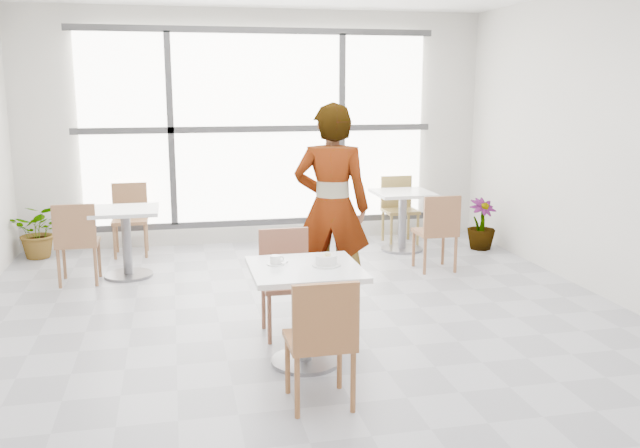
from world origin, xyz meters
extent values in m
plane|color=#9E9EA5|center=(0.00, 0.00, 0.00)|extent=(7.00, 7.00, 0.00)
plane|color=silver|center=(0.00, 3.50, 1.50)|extent=(6.00, 0.00, 6.00)
plane|color=silver|center=(0.00, -3.50, 1.50)|extent=(6.00, 0.00, 6.00)
cube|color=white|center=(0.00, 3.44, 1.50)|extent=(4.40, 0.04, 2.40)
cube|color=#3F3F42|center=(0.00, 3.41, 1.50)|extent=(4.60, 0.05, 0.08)
cube|color=#3F3F42|center=(-1.10, 3.41, 1.50)|extent=(0.08, 0.05, 2.40)
cube|color=#3F3F42|center=(1.10, 3.41, 1.50)|extent=(0.08, 0.05, 2.40)
cube|color=#3F3F42|center=(0.00, 3.41, 0.28)|extent=(4.60, 0.05, 0.08)
cube|color=#3F3F42|center=(0.00, 3.41, 2.72)|extent=(4.60, 0.05, 0.08)
cube|color=white|center=(-0.18, -0.60, 0.73)|extent=(0.80, 0.80, 0.04)
cylinder|color=gray|center=(-0.18, -0.60, 0.35)|extent=(0.10, 0.10, 0.71)
cylinder|color=gray|center=(-0.18, -0.60, 0.01)|extent=(0.52, 0.52, 0.03)
cube|color=#9C6137|center=(-0.21, -1.25, 0.43)|extent=(0.42, 0.42, 0.04)
cube|color=#9C6137|center=(-0.21, -1.44, 0.66)|extent=(0.42, 0.04, 0.42)
cylinder|color=#9C6137|center=(-0.03, -1.07, 0.21)|extent=(0.04, 0.04, 0.41)
cylinder|color=#9C6137|center=(-0.03, -1.43, 0.21)|extent=(0.04, 0.04, 0.41)
cylinder|color=#9C6137|center=(-0.39, -1.07, 0.21)|extent=(0.04, 0.04, 0.41)
cylinder|color=#9C6137|center=(-0.39, -1.43, 0.21)|extent=(0.04, 0.04, 0.41)
cube|color=brown|center=(-0.21, 0.02, 0.43)|extent=(0.42, 0.42, 0.04)
cube|color=brown|center=(-0.21, 0.21, 0.66)|extent=(0.42, 0.04, 0.42)
cylinder|color=brown|center=(-0.39, -0.16, 0.21)|extent=(0.04, 0.04, 0.41)
cylinder|color=brown|center=(-0.39, 0.20, 0.21)|extent=(0.04, 0.04, 0.41)
cylinder|color=brown|center=(-0.03, -0.16, 0.21)|extent=(0.04, 0.04, 0.41)
cylinder|color=brown|center=(-0.03, 0.20, 0.21)|extent=(0.04, 0.04, 0.41)
cylinder|color=white|center=(-0.02, -0.61, 0.76)|extent=(0.21, 0.21, 0.01)
cylinder|color=white|center=(-0.02, -0.61, 0.80)|extent=(0.16, 0.16, 0.07)
torus|color=white|center=(-0.02, -0.61, 0.83)|extent=(0.16, 0.16, 0.01)
cylinder|color=#D6B288|center=(-0.02, -0.61, 0.80)|extent=(0.14, 0.14, 0.05)
cylinder|color=beige|center=(-0.01, -0.60, 0.84)|extent=(0.03, 0.03, 0.02)
cylinder|color=beige|center=(-0.01, -0.58, 0.84)|extent=(0.03, 0.03, 0.01)
cylinder|color=beige|center=(-0.03, -0.64, 0.82)|extent=(0.03, 0.03, 0.02)
cylinder|color=beige|center=(-0.04, -0.65, 0.83)|extent=(0.03, 0.03, 0.01)
cylinder|color=beige|center=(-0.01, -0.64, 0.83)|extent=(0.03, 0.03, 0.01)
cylinder|color=beige|center=(-0.01, -0.60, 0.84)|extent=(0.03, 0.03, 0.02)
cylinder|color=#EFE69A|center=(-0.02, -0.64, 0.84)|extent=(0.03, 0.03, 0.02)
cylinder|color=beige|center=(0.00, -0.60, 0.84)|extent=(0.03, 0.03, 0.01)
cylinder|color=beige|center=(-0.01, -0.62, 0.83)|extent=(0.03, 0.03, 0.02)
cylinder|color=#EFE69A|center=(-0.01, -0.63, 0.83)|extent=(0.03, 0.03, 0.01)
cylinder|color=beige|center=(0.00, -0.61, 0.83)|extent=(0.03, 0.03, 0.01)
cylinder|color=#F8EEA0|center=(-0.04, -0.57, 0.83)|extent=(0.03, 0.03, 0.02)
cylinder|color=#F1EA9B|center=(0.01, -0.57, 0.82)|extent=(0.03, 0.03, 0.01)
cylinder|color=white|center=(-0.38, -0.50, 0.75)|extent=(0.13, 0.13, 0.01)
cylinder|color=white|center=(-0.38, -0.50, 0.79)|extent=(0.08, 0.08, 0.06)
torus|color=white|center=(-0.34, -0.50, 0.79)|extent=(0.05, 0.01, 0.05)
cylinder|color=black|center=(-0.38, -0.50, 0.81)|extent=(0.07, 0.07, 0.00)
cube|color=silver|center=(-0.33, -0.52, 0.76)|extent=(0.09, 0.05, 0.00)
sphere|color=silver|center=(-0.30, -0.50, 0.76)|extent=(0.02, 0.02, 0.02)
imported|color=black|center=(0.31, 0.62, 0.95)|extent=(0.80, 0.65, 1.90)
cube|color=silver|center=(-1.62, 2.13, 0.73)|extent=(0.70, 0.70, 0.04)
cylinder|color=slate|center=(-1.62, 2.13, 0.35)|extent=(0.10, 0.10, 0.71)
cylinder|color=slate|center=(-1.62, 2.13, 0.01)|extent=(0.52, 0.52, 0.03)
cube|color=white|center=(1.70, 2.64, 0.73)|extent=(0.70, 0.70, 0.04)
cylinder|color=gray|center=(1.70, 2.64, 0.35)|extent=(0.10, 0.10, 0.71)
cylinder|color=gray|center=(1.70, 2.64, 0.01)|extent=(0.52, 0.52, 0.03)
cube|color=brown|center=(-2.10, 2.00, 0.43)|extent=(0.42, 0.42, 0.04)
cube|color=brown|center=(-2.10, 1.81, 0.66)|extent=(0.42, 0.04, 0.42)
cylinder|color=brown|center=(-1.92, 2.18, 0.21)|extent=(0.04, 0.04, 0.41)
cylinder|color=brown|center=(-1.92, 1.82, 0.21)|extent=(0.04, 0.04, 0.41)
cylinder|color=brown|center=(-2.28, 2.18, 0.21)|extent=(0.04, 0.04, 0.41)
cylinder|color=brown|center=(-2.28, 1.82, 0.21)|extent=(0.04, 0.04, 0.41)
cube|color=#8F6340|center=(-1.63, 3.10, 0.43)|extent=(0.42, 0.42, 0.04)
cube|color=#8F6340|center=(-1.63, 3.29, 0.66)|extent=(0.42, 0.04, 0.42)
cylinder|color=#8F6340|center=(-1.81, 2.92, 0.21)|extent=(0.04, 0.04, 0.41)
cylinder|color=#8F6340|center=(-1.81, 3.28, 0.21)|extent=(0.04, 0.04, 0.41)
cylinder|color=#8F6340|center=(-1.45, 2.92, 0.21)|extent=(0.04, 0.04, 0.41)
cylinder|color=#8F6340|center=(-1.45, 3.28, 0.21)|extent=(0.04, 0.04, 0.41)
cube|color=#8F5C3B|center=(1.75, 1.69, 0.43)|extent=(0.42, 0.42, 0.04)
cube|color=#8F5C3B|center=(1.75, 1.50, 0.66)|extent=(0.42, 0.04, 0.42)
cylinder|color=#8F5C3B|center=(1.93, 1.87, 0.21)|extent=(0.04, 0.04, 0.41)
cylinder|color=#8F5C3B|center=(1.93, 1.51, 0.21)|extent=(0.04, 0.04, 0.41)
cylinder|color=#8F5C3B|center=(1.57, 1.87, 0.21)|extent=(0.04, 0.04, 0.41)
cylinder|color=#8F5C3B|center=(1.57, 1.51, 0.21)|extent=(0.04, 0.04, 0.41)
cube|color=#9E8344|center=(1.80, 3.01, 0.43)|extent=(0.42, 0.42, 0.04)
cube|color=#9E8344|center=(1.80, 3.20, 0.66)|extent=(0.42, 0.04, 0.42)
cylinder|color=#9E8344|center=(1.62, 2.83, 0.21)|extent=(0.04, 0.04, 0.41)
cylinder|color=#9E8344|center=(1.62, 3.19, 0.21)|extent=(0.04, 0.04, 0.41)
cylinder|color=#9E8344|center=(1.98, 2.83, 0.21)|extent=(0.04, 0.04, 0.41)
cylinder|color=#9E8344|center=(1.98, 3.19, 0.21)|extent=(0.04, 0.04, 0.41)
imported|color=#5B883F|center=(-2.70, 3.20, 0.33)|extent=(0.66, 0.59, 0.66)
imported|color=#367333|center=(2.70, 2.48, 0.32)|extent=(0.43, 0.43, 0.64)
camera|label=1|loc=(-1.09, -5.29, 2.05)|focal=37.98mm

